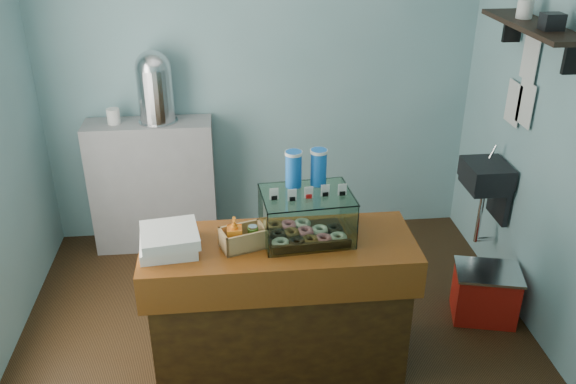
{
  "coord_description": "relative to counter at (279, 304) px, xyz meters",
  "views": [
    {
      "loc": [
        -0.26,
        -3.28,
        2.75
      ],
      "look_at": [
        0.06,
        -0.15,
        1.17
      ],
      "focal_mm": 38.0,
      "sensor_mm": 36.0,
      "label": 1
    }
  ],
  "objects": [
    {
      "name": "back_shelf",
      "position": [
        -0.9,
        1.57,
        0.09
      ],
      "size": [
        1.0,
        0.32,
        1.1
      ],
      "primitive_type": "cube",
      "color": "gray",
      "rests_on": "ground"
    },
    {
      "name": "ground",
      "position": [
        0.0,
        0.25,
        -0.46
      ],
      "size": [
        3.5,
        3.5,
        0.0
      ],
      "primitive_type": "plane",
      "color": "black",
      "rests_on": "ground"
    },
    {
      "name": "coffee_urn",
      "position": [
        -0.81,
        1.59,
        0.94
      ],
      "size": [
        0.31,
        0.31,
        0.56
      ],
      "color": "silver",
      "rests_on": "back_shelf"
    },
    {
      "name": "room_shell",
      "position": [
        0.03,
        0.26,
        1.25
      ],
      "size": [
        3.54,
        3.04,
        2.82
      ],
      "color": "#6E9BA1",
      "rests_on": "ground"
    },
    {
      "name": "red_cooler",
      "position": [
        1.48,
        0.32,
        -0.26
      ],
      "size": [
        0.51,
        0.43,
        0.39
      ],
      "rotation": [
        0.0,
        0.0,
        -0.24
      ],
      "color": "red",
      "rests_on": "ground"
    },
    {
      "name": "pastry_boxes",
      "position": [
        -0.63,
        -0.01,
        0.51
      ],
      "size": [
        0.36,
        0.36,
        0.13
      ],
      "rotation": [
        0.0,
        0.0,
        0.1
      ],
      "color": "silver",
      "rests_on": "counter"
    },
    {
      "name": "counter",
      "position": [
        0.0,
        0.0,
        0.0
      ],
      "size": [
        1.6,
        0.6,
        0.9
      ],
      "color": "#472B0D",
      "rests_on": "ground"
    },
    {
      "name": "condiment_crate",
      "position": [
        -0.22,
        -0.03,
        0.51
      ],
      "size": [
        0.28,
        0.22,
        0.2
      ],
      "rotation": [
        0.0,
        0.0,
        0.32
      ],
      "color": "tan",
      "rests_on": "counter"
    },
    {
      "name": "display_case",
      "position": [
        0.16,
        0.07,
        0.61
      ],
      "size": [
        0.55,
        0.42,
        0.5
      ],
      "rotation": [
        0.0,
        0.0,
        0.08
      ],
      "color": "#321E0F",
      "rests_on": "counter"
    }
  ]
}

